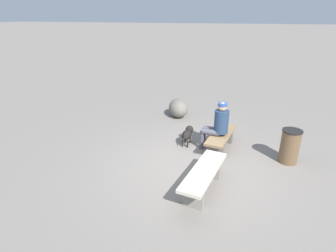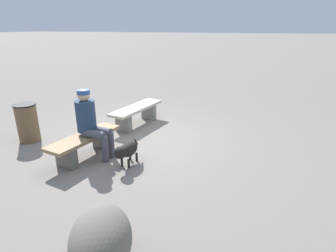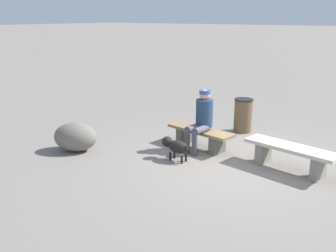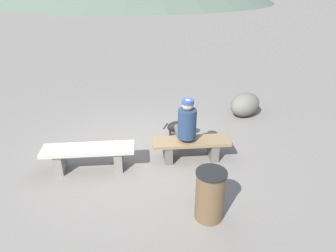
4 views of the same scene
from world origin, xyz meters
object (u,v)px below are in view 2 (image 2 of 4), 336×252
at_px(trash_bin, 27,123).
at_px(boulder, 101,239).
at_px(bench_right, 85,143).
at_px(bench_left, 137,112).
at_px(dog, 127,150).
at_px(seated_person, 90,119).

xyz_separation_m(trash_bin, boulder, (2.27, 3.32, -0.11)).
height_order(bench_right, boulder, boulder).
xyz_separation_m(bench_left, boulder, (4.01, 1.60, -0.02)).
distance_m(bench_right, dog, 0.90).
height_order(bench_left, trash_bin, trash_bin).
bearing_deg(seated_person, bench_right, -44.62).
bearing_deg(dog, trash_bin, -93.23).
relative_size(bench_right, seated_person, 1.22).
distance_m(bench_right, boulder, 2.65).
distance_m(seated_person, dog, 0.93).
relative_size(bench_left, boulder, 1.91).
relative_size(bench_left, trash_bin, 2.12).
relative_size(bench_left, seated_person, 1.35).
bearing_deg(dog, bench_left, -155.49).
bearing_deg(trash_bin, dog, 84.12).
height_order(bench_right, dog, dog).
xyz_separation_m(seated_person, boulder, (2.12, 1.60, -0.43)).
distance_m(seated_person, trash_bin, 1.76).
bearing_deg(trash_bin, bench_left, 135.21).
bearing_deg(trash_bin, seated_person, 85.10).
relative_size(bench_left, bench_right, 1.10).
bearing_deg(boulder, bench_left, -158.27).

